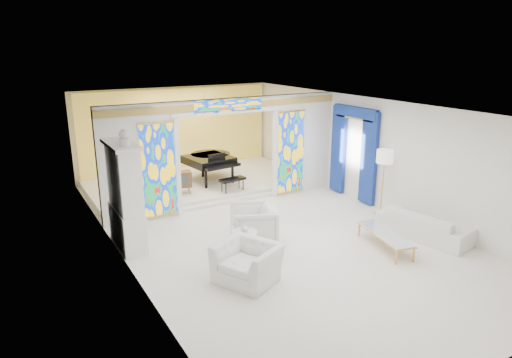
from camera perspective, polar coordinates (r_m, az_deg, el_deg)
floor at (r=11.43m, az=1.10°, el=-6.06°), size 12.00×12.00×0.00m
ceiling at (r=10.65m, az=1.19°, el=9.03°), size 7.00×12.00×0.02m
wall_back at (r=16.25m, az=-9.90°, el=6.01°), size 7.00×0.02×3.00m
wall_front at (r=6.87m, az=28.39°, el=-10.37°), size 7.00×0.02×3.00m
wall_left at (r=9.68m, az=-16.91°, el=-1.55°), size 0.02×12.00×3.00m
wall_right at (r=13.04m, az=14.45°, el=3.19°), size 0.02×12.00×3.00m
partition_wall at (r=12.60m, az=-3.55°, el=3.95°), size 7.00×0.22×3.00m
stained_glass_left at (r=11.85m, az=-12.10°, el=1.05°), size 0.90×0.04×2.40m
stained_glass_right at (r=13.60m, az=4.36°, el=3.33°), size 0.90×0.04×2.40m
stained_glass_transom at (r=12.31m, az=-3.43°, el=9.17°), size 2.00×0.04×0.34m
alcove_platform at (r=14.85m, az=-7.08°, el=-0.45°), size 6.80×3.80×0.18m
gold_curtain_back at (r=16.14m, az=-9.75°, el=5.95°), size 6.70×0.10×2.90m
chandelier at (r=14.33m, az=-6.52°, el=9.02°), size 0.48×0.48×0.30m
blue_drapes at (r=13.46m, az=12.10°, el=4.08°), size 0.14×1.85×2.65m
china_cabinet at (r=10.39m, az=-16.02°, el=-2.17°), size 0.56×1.46×2.72m
armchair_left at (r=8.85m, az=-1.07°, el=-10.44°), size 1.40×1.47×0.74m
armchair_right at (r=10.33m, az=-0.35°, el=-5.81°), size 1.31×1.29×0.92m
sofa at (r=11.47m, az=20.29°, el=-5.35°), size 1.22×2.28×0.63m
side_table at (r=9.58m, az=-1.44°, el=-7.83°), size 0.56×0.56×0.66m
vase at (r=9.45m, az=-1.45°, el=-6.05°), size 0.20×0.20×0.18m
coffee_table at (r=10.57m, az=15.86°, el=-6.66°), size 0.87×1.72×0.37m
floor_lamp at (r=12.29m, az=15.79°, el=2.34°), size 0.44×0.44×1.77m
grand_piano at (r=14.67m, az=-5.72°, el=2.42°), size 1.67×2.58×0.98m
tv_console at (r=13.46m, az=-9.32°, el=-0.03°), size 0.64×0.50×0.66m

